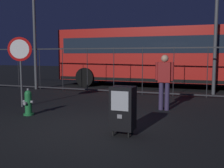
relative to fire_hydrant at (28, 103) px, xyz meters
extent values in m
plane|color=black|center=(1.97, -0.63, -0.35)|extent=(60.00, 60.00, 0.00)
cylinder|color=#1E7238|center=(0.00, 0.00, -0.33)|extent=(0.28, 0.28, 0.05)
cylinder|color=#1E7238|center=(0.00, 0.00, -0.03)|extent=(0.19, 0.19, 0.55)
sphere|color=#1E7238|center=(0.00, 0.00, 0.25)|extent=(0.19, 0.19, 0.19)
cylinder|color=gray|center=(0.00, 0.00, 0.37)|extent=(0.06, 0.06, 0.05)
cylinder|color=gray|center=(0.00, -0.13, 0.00)|extent=(0.09, 0.08, 0.09)
cylinder|color=gray|center=(-0.13, 0.00, 0.03)|extent=(0.07, 0.07, 0.07)
cylinder|color=gray|center=(0.13, 0.00, 0.03)|extent=(0.07, 0.07, 0.07)
cylinder|color=black|center=(2.88, -0.97, -0.29)|extent=(0.04, 0.04, 0.12)
cylinder|color=black|center=(3.21, -0.97, -0.29)|extent=(0.04, 0.04, 0.12)
cylinder|color=black|center=(2.88, -0.69, -0.29)|extent=(0.04, 0.04, 0.12)
cylinder|color=black|center=(3.21, -0.69, -0.29)|extent=(0.04, 0.04, 0.12)
cube|color=black|center=(3.04, -0.83, 0.22)|extent=(0.48, 0.40, 0.90)
cube|color=#B2B7BF|center=(3.04, -1.04, 0.40)|extent=(0.36, 0.01, 0.40)
cube|color=gray|center=(3.04, -1.04, 0.08)|extent=(0.10, 0.02, 0.08)
cylinder|color=#4C4F54|center=(-0.98, 0.93, 0.75)|extent=(0.06, 0.06, 2.20)
cylinder|color=red|center=(-0.98, 0.91, 1.50)|extent=(0.71, 0.31, 0.76)
cylinder|color=white|center=(-0.98, 0.90, 1.50)|extent=(0.56, 0.23, 0.60)
cylinder|color=#382D51|center=(3.31, 2.03, 0.07)|extent=(0.14, 0.14, 0.85)
cylinder|color=#382D51|center=(3.49, 2.03, 0.07)|extent=(0.14, 0.14, 0.85)
cube|color=maroon|center=(3.40, 2.03, 0.80)|extent=(0.36, 0.20, 0.60)
sphere|color=tan|center=(3.40, 2.03, 1.21)|extent=(0.22, 0.22, 0.22)
cylinder|color=maroon|center=(3.17, 2.03, 0.83)|extent=(0.09, 0.09, 0.55)
cylinder|color=maroon|center=(3.63, 2.03, 0.83)|extent=(0.09, 0.09, 0.55)
cube|color=#2D2D33|center=(1.97, 4.95, 1.60)|extent=(18.00, 0.04, 0.05)
cube|color=#2D2D33|center=(1.97, 4.95, -0.25)|extent=(18.00, 0.04, 0.05)
cylinder|color=#2D2D33|center=(-4.46, 4.95, 0.65)|extent=(0.03, 0.03, 2.00)
cylinder|color=#2D2D33|center=(-3.18, 4.95, 0.65)|extent=(0.03, 0.03, 2.00)
cylinder|color=#2D2D33|center=(-1.89, 4.95, 0.65)|extent=(0.03, 0.03, 2.00)
cylinder|color=#2D2D33|center=(-0.60, 4.95, 0.65)|extent=(0.03, 0.03, 2.00)
cylinder|color=#2D2D33|center=(0.68, 4.95, 0.65)|extent=(0.03, 0.03, 2.00)
cylinder|color=#2D2D33|center=(1.97, 4.95, 0.65)|extent=(0.03, 0.03, 2.00)
cylinder|color=#2D2D33|center=(3.25, 4.95, 0.65)|extent=(0.03, 0.03, 2.00)
cylinder|color=#2D2D33|center=(4.54, 4.95, 0.65)|extent=(0.03, 0.03, 2.00)
cube|color=red|center=(2.10, 7.95, 1.32)|extent=(10.56, 2.74, 2.65)
cube|color=#1E2838|center=(2.10, 7.95, 1.80)|extent=(9.93, 2.75, 0.80)
cube|color=black|center=(2.10, 7.95, 0.10)|extent=(10.35, 2.75, 0.16)
cylinder|color=black|center=(-1.55, 6.62, 0.15)|extent=(1.01, 0.30, 1.00)
cylinder|color=black|center=(-1.60, 9.12, 0.15)|extent=(1.01, 0.30, 1.00)
cube|color=#4C5156|center=(4.74, 11.61, 1.32)|extent=(10.53, 2.65, 2.65)
cube|color=#1E2838|center=(4.74, 11.61, 1.80)|extent=(9.90, 2.66, 0.80)
cube|color=black|center=(4.74, 11.61, 0.10)|extent=(10.32, 2.66, 0.16)
cylinder|color=black|center=(1.09, 10.30, 0.15)|extent=(1.00, 0.29, 1.00)
cylinder|color=black|center=(1.05, 12.80, 0.15)|extent=(1.00, 0.29, 1.00)
cylinder|color=#4C4F54|center=(-3.35, 4.87, 3.06)|extent=(0.14, 0.14, 6.83)
camera|label=1|loc=(4.78, -6.04, 1.31)|focal=43.14mm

